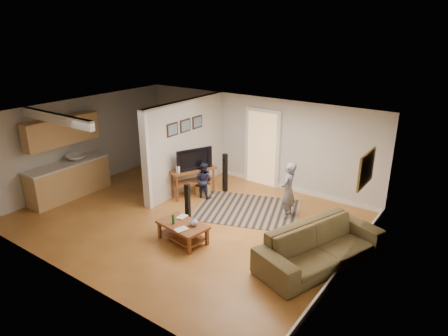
{
  "coord_description": "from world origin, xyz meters",
  "views": [
    {
      "loc": [
        5.63,
        -6.45,
        4.4
      ],
      "look_at": [
        0.41,
        0.91,
        1.1
      ],
      "focal_mm": 32.0,
      "sensor_mm": 36.0,
      "label": 1
    }
  ],
  "objects_px": {
    "sofa": "(319,263)",
    "speaker_left": "(188,204)",
    "coffee_table": "(183,228)",
    "tv_console": "(193,171)",
    "toddler": "(204,197)",
    "child": "(286,216)",
    "toy_basket": "(203,189)",
    "speaker_right": "(225,173)"
  },
  "relations": [
    {
      "from": "sofa",
      "to": "coffee_table",
      "type": "xyz_separation_m",
      "value": [
        -2.68,
        -0.89,
        0.33
      ]
    },
    {
      "from": "coffee_table",
      "to": "tv_console",
      "type": "relative_size",
      "value": 0.87
    },
    {
      "from": "coffee_table",
      "to": "tv_console",
      "type": "distance_m",
      "value": 2.42
    },
    {
      "from": "tv_console",
      "to": "speaker_left",
      "type": "distance_m",
      "value": 1.62
    },
    {
      "from": "child",
      "to": "toddler",
      "type": "bearing_deg",
      "value": -86.74
    },
    {
      "from": "child",
      "to": "speaker_right",
      "type": "bearing_deg",
      "value": -103.88
    },
    {
      "from": "coffee_table",
      "to": "speaker_right",
      "type": "bearing_deg",
      "value": 107.31
    },
    {
      "from": "coffee_table",
      "to": "toy_basket",
      "type": "bearing_deg",
      "value": 118.93
    },
    {
      "from": "coffee_table",
      "to": "tv_console",
      "type": "xyz_separation_m",
      "value": [
        -1.36,
        1.97,
        0.38
      ]
    },
    {
      "from": "sofa",
      "to": "speaker_right",
      "type": "xyz_separation_m",
      "value": [
        -3.53,
        1.83,
        0.54
      ]
    },
    {
      "from": "toy_basket",
      "to": "toddler",
      "type": "distance_m",
      "value": 0.25
    },
    {
      "from": "tv_console",
      "to": "child",
      "type": "height_order",
      "value": "tv_console"
    },
    {
      "from": "tv_console",
      "to": "toddler",
      "type": "distance_m",
      "value": 0.77
    },
    {
      "from": "speaker_left",
      "to": "toddler",
      "type": "height_order",
      "value": "speaker_left"
    },
    {
      "from": "speaker_left",
      "to": "child",
      "type": "height_order",
      "value": "speaker_left"
    },
    {
      "from": "coffee_table",
      "to": "speaker_right",
      "type": "relative_size",
      "value": 1.06
    },
    {
      "from": "sofa",
      "to": "toddler",
      "type": "relative_size",
      "value": 2.69
    },
    {
      "from": "tv_console",
      "to": "speaker_left",
      "type": "height_order",
      "value": "tv_console"
    },
    {
      "from": "sofa",
      "to": "child",
      "type": "bearing_deg",
      "value": 65.51
    },
    {
      "from": "toy_basket",
      "to": "toddler",
      "type": "xyz_separation_m",
      "value": [
        0.14,
        -0.13,
        -0.16
      ]
    },
    {
      "from": "toddler",
      "to": "speaker_left",
      "type": "bearing_deg",
      "value": 111.17
    },
    {
      "from": "sofa",
      "to": "tv_console",
      "type": "relative_size",
      "value": 1.99
    },
    {
      "from": "sofa",
      "to": "tv_console",
      "type": "distance_m",
      "value": 4.24
    },
    {
      "from": "sofa",
      "to": "speaker_left",
      "type": "height_order",
      "value": "speaker_left"
    },
    {
      "from": "sofa",
      "to": "toy_basket",
      "type": "bearing_deg",
      "value": 91.87
    },
    {
      "from": "sofa",
      "to": "speaker_right",
      "type": "bearing_deg",
      "value": 82.99
    },
    {
      "from": "toy_basket",
      "to": "child",
      "type": "xyz_separation_m",
      "value": [
        2.47,
        0.12,
        -0.16
      ]
    },
    {
      "from": "speaker_left",
      "to": "tv_console",
      "type": "bearing_deg",
      "value": 117.78
    },
    {
      "from": "sofa",
      "to": "speaker_right",
      "type": "distance_m",
      "value": 4.02
    },
    {
      "from": "tv_console",
      "to": "toy_basket",
      "type": "distance_m",
      "value": 0.62
    },
    {
      "from": "sofa",
      "to": "toy_basket",
      "type": "distance_m",
      "value": 4.12
    },
    {
      "from": "sofa",
      "to": "child",
      "type": "height_order",
      "value": "child"
    },
    {
      "from": "speaker_right",
      "to": "toddler",
      "type": "xyz_separation_m",
      "value": [
        -0.23,
        -0.66,
        -0.54
      ]
    },
    {
      "from": "speaker_right",
      "to": "toddler",
      "type": "relative_size",
      "value": 1.11
    },
    {
      "from": "speaker_left",
      "to": "speaker_right",
      "type": "bearing_deg",
      "value": 94.02
    },
    {
      "from": "tv_console",
      "to": "speaker_right",
      "type": "distance_m",
      "value": 0.93
    },
    {
      "from": "child",
      "to": "toddler",
      "type": "distance_m",
      "value": 2.34
    },
    {
      "from": "tv_console",
      "to": "speaker_right",
      "type": "xyz_separation_m",
      "value": [
        0.51,
        0.76,
        -0.17
      ]
    },
    {
      "from": "sofa",
      "to": "speaker_right",
      "type": "relative_size",
      "value": 2.43
    },
    {
      "from": "child",
      "to": "tv_console",
      "type": "bearing_deg",
      "value": -85.25
    },
    {
      "from": "coffee_table",
      "to": "toddler",
      "type": "xyz_separation_m",
      "value": [
        -1.08,
        2.07,
        -0.33
      ]
    },
    {
      "from": "coffee_table",
      "to": "speaker_left",
      "type": "bearing_deg",
      "value": 123.31
    }
  ]
}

